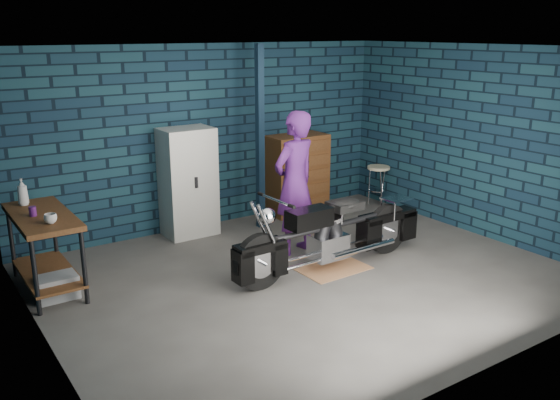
# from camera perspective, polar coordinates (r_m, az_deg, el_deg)

# --- Properties ---
(ground) EXTENTS (6.00, 6.00, 0.00)m
(ground) POSITION_cam_1_polar(r_m,az_deg,el_deg) (7.24, 2.70, -7.42)
(ground) COLOR #55524F
(ground) RESTS_ON ground
(room_walls) EXTENTS (6.02, 5.01, 2.71)m
(room_walls) POSITION_cam_1_polar(r_m,az_deg,el_deg) (7.16, 0.24, 8.19)
(room_walls) COLOR #0F2335
(room_walls) RESTS_ON ground
(support_post) EXTENTS (0.10, 0.10, 2.70)m
(support_post) POSITION_cam_1_polar(r_m,az_deg,el_deg) (8.70, -1.94, 5.92)
(support_post) COLOR #112538
(support_post) RESTS_ON ground
(workbench) EXTENTS (0.60, 1.40, 0.91)m
(workbench) POSITION_cam_1_polar(r_m,az_deg,el_deg) (7.26, -21.62, -4.68)
(workbench) COLOR brown
(workbench) RESTS_ON ground
(drip_mat) EXTENTS (0.87, 0.66, 0.01)m
(drip_mat) POSITION_cam_1_polar(r_m,az_deg,el_deg) (7.53, 4.97, -6.49)
(drip_mat) COLOR #91603F
(drip_mat) RESTS_ON ground
(motorcycle) EXTENTS (2.40, 0.70, 1.05)m
(motorcycle) POSITION_cam_1_polar(r_m,az_deg,el_deg) (7.34, 5.07, -2.73)
(motorcycle) COLOR black
(motorcycle) RESTS_ON ground
(person) EXTENTS (0.78, 0.60, 1.90)m
(person) POSITION_cam_1_polar(r_m,az_deg,el_deg) (7.75, 1.41, 1.62)
(person) COLOR #501C6C
(person) RESTS_ON ground
(storage_bin) EXTENTS (0.43, 0.30, 0.27)m
(storage_bin) POSITION_cam_1_polar(r_m,az_deg,el_deg) (7.10, -20.63, -7.83)
(storage_bin) COLOR gray
(storage_bin) RESTS_ON ground
(locker) EXTENTS (0.73, 0.52, 1.56)m
(locker) POSITION_cam_1_polar(r_m,az_deg,el_deg) (8.58, -8.81, 1.69)
(locker) COLOR beige
(locker) RESTS_ON ground
(tool_chest) EXTENTS (0.96, 0.53, 1.28)m
(tool_chest) POSITION_cam_1_polar(r_m,az_deg,el_deg) (9.55, 1.69, 2.49)
(tool_chest) COLOR brown
(tool_chest) RESTS_ON ground
(shop_stool) EXTENTS (0.44, 0.44, 0.68)m
(shop_stool) POSITION_cam_1_polar(r_m,az_deg,el_deg) (10.13, 9.40, 1.33)
(shop_stool) COLOR #BCB28E
(shop_stool) RESTS_ON ground
(cup_a) EXTENTS (0.15, 0.15, 0.11)m
(cup_a) POSITION_cam_1_polar(r_m,az_deg,el_deg) (6.72, -21.22, -1.68)
(cup_a) COLOR #BCB28E
(cup_a) RESTS_ON workbench
(mug_purple) EXTENTS (0.09, 0.09, 0.11)m
(mug_purple) POSITION_cam_1_polar(r_m,az_deg,el_deg) (7.06, -22.70, -1.01)
(mug_purple) COLOR #551A6A
(mug_purple) RESTS_ON workbench
(bottle) EXTENTS (0.15, 0.15, 0.32)m
(bottle) POSITION_cam_1_polar(r_m,az_deg,el_deg) (7.52, -23.54, 0.73)
(bottle) COLOR gray
(bottle) RESTS_ON workbench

